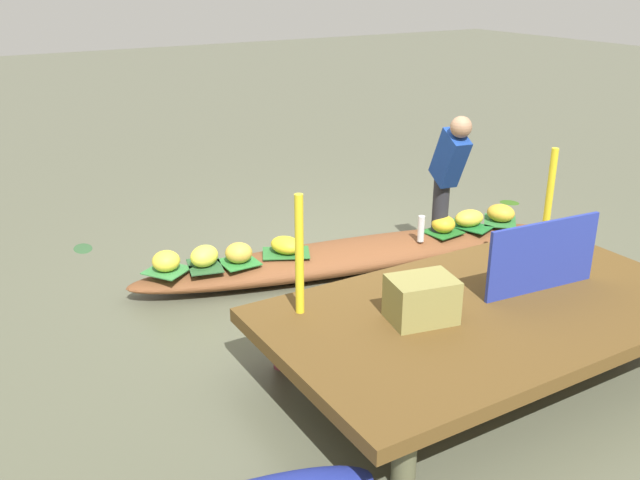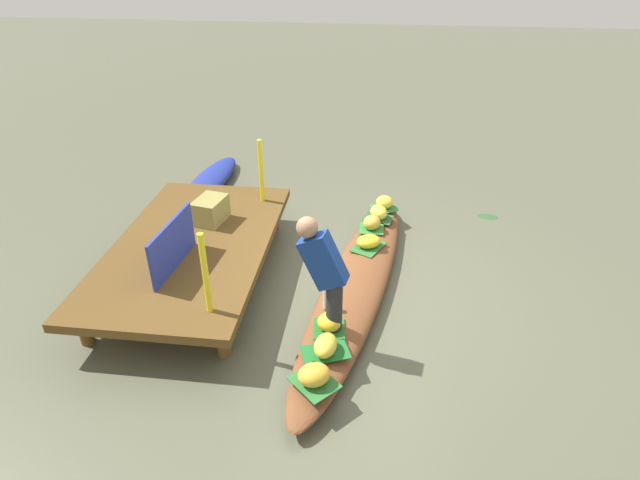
{
  "view_description": "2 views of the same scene",
  "coord_description": "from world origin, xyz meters",
  "px_view_note": "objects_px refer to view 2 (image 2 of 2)",
  "views": [
    {
      "loc": [
        3.44,
        5.13,
        2.72
      ],
      "look_at": [
        0.45,
        0.11,
        0.41
      ],
      "focal_mm": 39.0,
      "sensor_mm": 36.0,
      "label": 1
    },
    {
      "loc": [
        -4.88,
        -0.18,
        3.66
      ],
      "look_at": [
        0.42,
        0.46,
        0.46
      ],
      "focal_mm": 29.29,
      "sensor_mm": 36.0,
      "label": 2
    }
  ],
  "objects_px": {
    "moored_boat": "(210,182)",
    "water_bottle": "(326,298)",
    "banana_bunch_6": "(329,322)",
    "banana_bunch_5": "(385,202)",
    "banana_bunch_0": "(372,222)",
    "banana_bunch_1": "(379,212)",
    "banana_bunch_2": "(369,241)",
    "produce_crate": "(211,210)",
    "banana_bunch_4": "(314,375)",
    "banana_bunch_3": "(325,345)",
    "market_banner": "(173,245)",
    "vendor_boat": "(355,286)",
    "vendor_person": "(324,269)"
  },
  "relations": [
    {
      "from": "moored_boat",
      "to": "water_bottle",
      "type": "bearing_deg",
      "value": -140.36
    },
    {
      "from": "banana_bunch_6",
      "to": "banana_bunch_5",
      "type": "bearing_deg",
      "value": -10.63
    },
    {
      "from": "moored_boat",
      "to": "banana_bunch_0",
      "type": "bearing_deg",
      "value": -114.66
    },
    {
      "from": "banana_bunch_1",
      "to": "banana_bunch_2",
      "type": "height_order",
      "value": "banana_bunch_1"
    },
    {
      "from": "produce_crate",
      "to": "banana_bunch_4",
      "type": "bearing_deg",
      "value": -145.46
    },
    {
      "from": "banana_bunch_3",
      "to": "market_banner",
      "type": "distance_m",
      "value": 2.01
    },
    {
      "from": "market_banner",
      "to": "banana_bunch_4",
      "type": "bearing_deg",
      "value": -122.23
    },
    {
      "from": "moored_boat",
      "to": "banana_bunch_2",
      "type": "height_order",
      "value": "banana_bunch_2"
    },
    {
      "from": "vendor_boat",
      "to": "moored_boat",
      "type": "relative_size",
      "value": 2.08
    },
    {
      "from": "banana_bunch_2",
      "to": "banana_bunch_6",
      "type": "height_order",
      "value": "banana_bunch_6"
    },
    {
      "from": "banana_bunch_2",
      "to": "market_banner",
      "type": "distance_m",
      "value": 2.35
    },
    {
      "from": "produce_crate",
      "to": "vendor_boat",
      "type": "bearing_deg",
      "value": -110.48
    },
    {
      "from": "banana_bunch_5",
      "to": "banana_bunch_1",
      "type": "bearing_deg",
      "value": 167.07
    },
    {
      "from": "banana_bunch_0",
      "to": "banana_bunch_2",
      "type": "bearing_deg",
      "value": 177.1
    },
    {
      "from": "banana_bunch_5",
      "to": "vendor_person",
      "type": "height_order",
      "value": "vendor_person"
    },
    {
      "from": "banana_bunch_1",
      "to": "banana_bunch_5",
      "type": "distance_m",
      "value": 0.33
    },
    {
      "from": "banana_bunch_2",
      "to": "produce_crate",
      "type": "bearing_deg",
      "value": 89.37
    },
    {
      "from": "banana_bunch_0",
      "to": "vendor_person",
      "type": "bearing_deg",
      "value": 168.77
    },
    {
      "from": "banana_bunch_3",
      "to": "vendor_boat",
      "type": "bearing_deg",
      "value": -9.36
    },
    {
      "from": "water_bottle",
      "to": "produce_crate",
      "type": "bearing_deg",
      "value": 51.25
    },
    {
      "from": "produce_crate",
      "to": "banana_bunch_0",
      "type": "bearing_deg",
      "value": -77.63
    },
    {
      "from": "banana_bunch_3",
      "to": "banana_bunch_5",
      "type": "height_order",
      "value": "banana_bunch_5"
    },
    {
      "from": "banana_bunch_0",
      "to": "banana_bunch_2",
      "type": "distance_m",
      "value": 0.46
    },
    {
      "from": "banana_bunch_2",
      "to": "market_banner",
      "type": "xyz_separation_m",
      "value": [
        -1.03,
        2.07,
        0.42
      ]
    },
    {
      "from": "banana_bunch_0",
      "to": "vendor_person",
      "type": "xyz_separation_m",
      "value": [
        -2.03,
        0.4,
        0.59
      ]
    },
    {
      "from": "banana_bunch_5",
      "to": "produce_crate",
      "type": "distance_m",
      "value": 2.43
    },
    {
      "from": "market_banner",
      "to": "produce_crate",
      "type": "relative_size",
      "value": 2.23
    },
    {
      "from": "banana_bunch_6",
      "to": "market_banner",
      "type": "relative_size",
      "value": 0.24
    },
    {
      "from": "banana_bunch_3",
      "to": "market_banner",
      "type": "bearing_deg",
      "value": 62.56
    },
    {
      "from": "water_bottle",
      "to": "market_banner",
      "type": "relative_size",
      "value": 0.26
    },
    {
      "from": "water_bottle",
      "to": "banana_bunch_5",
      "type": "bearing_deg",
      "value": -13.71
    },
    {
      "from": "banana_bunch_4",
      "to": "water_bottle",
      "type": "height_order",
      "value": "water_bottle"
    },
    {
      "from": "moored_boat",
      "to": "banana_bunch_2",
      "type": "bearing_deg",
      "value": -121.9
    },
    {
      "from": "banana_bunch_2",
      "to": "banana_bunch_5",
      "type": "relative_size",
      "value": 1.26
    },
    {
      "from": "banana_bunch_4",
      "to": "banana_bunch_2",
      "type": "bearing_deg",
      "value": -9.27
    },
    {
      "from": "market_banner",
      "to": "banana_bunch_1",
      "type": "bearing_deg",
      "value": -45.54
    },
    {
      "from": "banana_bunch_0",
      "to": "vendor_person",
      "type": "relative_size",
      "value": 0.2
    },
    {
      "from": "banana_bunch_6",
      "to": "vendor_person",
      "type": "relative_size",
      "value": 0.2
    },
    {
      "from": "banana_bunch_1",
      "to": "vendor_person",
      "type": "relative_size",
      "value": 0.22
    },
    {
      "from": "water_bottle",
      "to": "produce_crate",
      "type": "distance_m",
      "value": 2.07
    },
    {
      "from": "banana_bunch_5",
      "to": "banana_bunch_6",
      "type": "distance_m",
      "value": 2.73
    },
    {
      "from": "water_bottle",
      "to": "produce_crate",
      "type": "relative_size",
      "value": 0.58
    },
    {
      "from": "banana_bunch_0",
      "to": "banana_bunch_1",
      "type": "height_order",
      "value": "banana_bunch_1"
    },
    {
      "from": "banana_bunch_6",
      "to": "banana_bunch_3",
      "type": "bearing_deg",
      "value": -179.91
    },
    {
      "from": "banana_bunch_3",
      "to": "vendor_person",
      "type": "xyz_separation_m",
      "value": [
        0.37,
        0.06,
        0.6
      ]
    },
    {
      "from": "banana_bunch_3",
      "to": "banana_bunch_6",
      "type": "bearing_deg",
      "value": 0.09
    },
    {
      "from": "banana_bunch_5",
      "to": "produce_crate",
      "type": "height_order",
      "value": "produce_crate"
    },
    {
      "from": "banana_bunch_0",
      "to": "banana_bunch_5",
      "type": "height_order",
      "value": "banana_bunch_0"
    },
    {
      "from": "banana_bunch_1",
      "to": "banana_bunch_2",
      "type": "relative_size",
      "value": 0.88
    },
    {
      "from": "banana_bunch_1",
      "to": "banana_bunch_6",
      "type": "xyz_separation_m",
      "value": [
        -2.36,
        0.43,
        -0.01
      ]
    }
  ]
}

